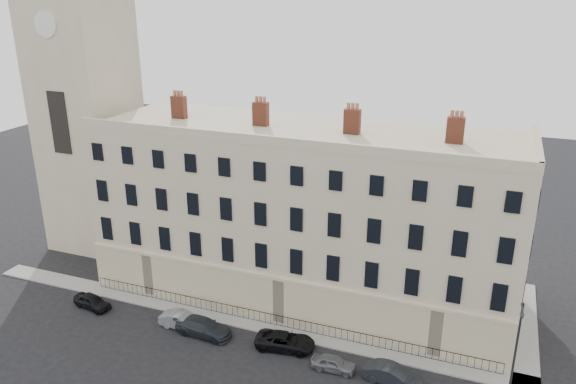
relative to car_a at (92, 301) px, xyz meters
name	(u,v)px	position (x,y,z in m)	size (l,w,h in m)	color
ground	(327,384)	(21.93, -2.30, -0.61)	(160.00, 160.00, 0.00)	black
terrace	(304,213)	(15.96, 9.67, 6.89)	(36.22, 12.22, 17.00)	#C7B494
church_tower	(82,68)	(-8.07, 11.69, 18.05)	(8.00, 8.13, 44.00)	#C7B494
pavement_terrace	(230,318)	(11.93, 2.70, -0.55)	(48.00, 2.00, 0.12)	gray
pavement_east_return	(525,359)	(34.93, 5.70, -0.55)	(2.00, 24.00, 0.12)	gray
railings	(276,320)	(15.93, 3.10, -0.06)	(35.00, 0.04, 0.96)	black
car_a	(92,301)	(0.00, 0.00, 0.00)	(1.44, 3.58, 1.22)	black
car_b	(183,321)	(8.95, 0.16, 0.05)	(1.39, 3.99, 1.31)	gray
car_c	(204,327)	(10.97, -0.07, 0.08)	(1.92, 4.72, 1.37)	#22272E
car_d	(285,341)	(17.69, 0.57, 0.03)	(2.11, 4.58, 1.27)	black
car_e	(334,363)	(21.90, -0.60, -0.05)	(1.32, 3.28, 1.12)	slate
car_f	(392,375)	(26.14, -0.50, 0.06)	(1.42, 4.08, 1.34)	black
streetlamp	(516,349)	(33.75, 0.39, 3.57)	(0.28, 1.63, 7.55)	#2C2D31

